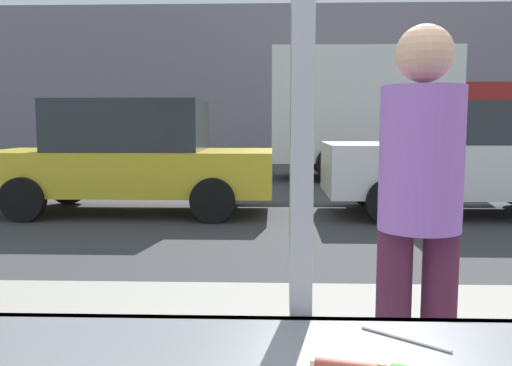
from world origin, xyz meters
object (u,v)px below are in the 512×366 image
(parked_car_white, at_px, (466,158))
(box_truck, at_px, (387,111))
(pedestrian, at_px, (419,206))
(parked_car_yellow, at_px, (132,157))

(parked_car_white, height_order, box_truck, box_truck)
(parked_car_white, xyz_separation_m, pedestrian, (-2.36, -6.18, 0.20))
(parked_car_yellow, xyz_separation_m, pedestrian, (2.80, -6.18, 0.19))
(parked_car_yellow, bearing_deg, box_truck, 46.58)
(pedestrian, bearing_deg, parked_car_white, 69.08)
(parked_car_yellow, relative_size, pedestrian, 2.69)
(parked_car_yellow, height_order, box_truck, box_truck)
(parked_car_yellow, relative_size, parked_car_white, 1.05)
(box_truck, bearing_deg, parked_car_yellow, -133.42)
(parked_car_yellow, height_order, parked_car_white, parked_car_yellow)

